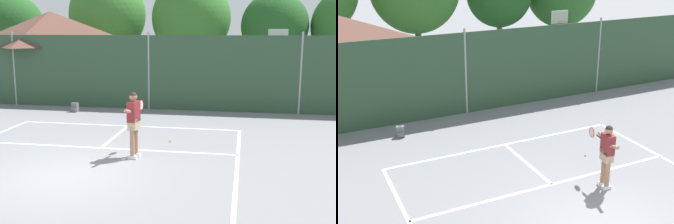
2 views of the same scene
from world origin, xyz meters
TOP-DOWN VIEW (x-y plane):
  - ground_plane at (0.00, 0.00)m, footprint 120.00×120.00m
  - court_markings at (0.00, 0.65)m, footprint 8.30×11.10m
  - chainlink_fence at (-0.00, 9.00)m, footprint 26.09×0.09m
  - basketball_hoop at (5.65, 11.08)m, footprint 0.90×0.67m
  - clubhouse_building at (-6.11, 12.20)m, footprint 7.15×5.89m
  - treeline_backdrop at (0.01, 18.27)m, footprint 26.82×4.62m
  - tennis_player at (1.25, 1.72)m, footprint 0.32×1.44m
  - tennis_ball at (1.95, 3.55)m, footprint 0.07×0.07m
  - backpack_grey at (-3.02, 7.73)m, footprint 0.31×0.29m

SIDE VIEW (x-z plane):
  - ground_plane at x=0.00m, z-range 0.00..0.00m
  - court_markings at x=0.00m, z-range 0.00..0.01m
  - tennis_ball at x=1.95m, z-range 0.00..0.07m
  - backpack_grey at x=-3.02m, z-range -0.04..0.42m
  - tennis_player at x=1.25m, z-range 0.18..2.04m
  - chainlink_fence at x=0.00m, z-range -0.07..3.36m
  - basketball_hoop at x=5.65m, z-range 0.54..4.09m
  - clubhouse_building at x=-6.11m, z-range 0.08..4.56m
  - treeline_backdrop at x=0.01m, z-range 0.53..7.56m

